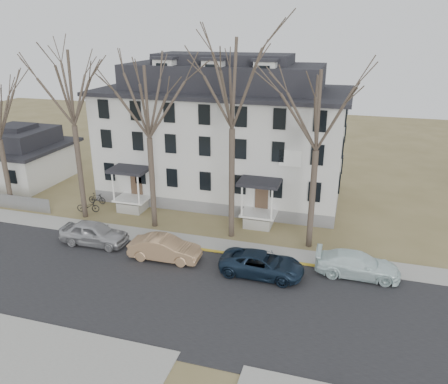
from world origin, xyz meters
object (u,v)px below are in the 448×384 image
(bicycle_right, at_px, (97,199))
(car_silver, at_px, (94,234))
(tree_mid_right, at_px, (319,105))
(car_navy, at_px, (262,265))
(small_house, at_px, (20,157))
(tree_mid_left, at_px, (147,97))
(bicycle_left, at_px, (88,207))
(boarding_house, at_px, (224,134))
(car_white, at_px, (357,265))
(tree_far_left, at_px, (69,83))
(tree_center, at_px, (232,77))
(car_tan, at_px, (165,249))

(bicycle_right, bearing_deg, car_silver, -150.42)
(tree_mid_right, bearing_deg, car_navy, -116.90)
(car_silver, bearing_deg, small_house, 53.32)
(tree_mid_left, relative_size, bicycle_left, 7.00)
(boarding_house, relative_size, car_white, 4.20)
(car_silver, bearing_deg, bicycle_left, 35.46)
(tree_far_left, distance_m, tree_center, 12.02)
(tree_far_left, relative_size, tree_center, 0.93)
(tree_far_left, xyz_separation_m, car_navy, (15.18, -4.58, -9.64))
(boarding_house, xyz_separation_m, bicycle_left, (-9.22, -7.35, -4.90))
(car_tan, xyz_separation_m, bicycle_right, (-9.32, 7.06, -0.29))
(tree_mid_left, bearing_deg, tree_mid_right, 0.00)
(car_tan, xyz_separation_m, car_navy, (6.35, -0.07, -0.06))
(car_white, height_order, bicycle_right, car_white)
(bicycle_right, bearing_deg, car_tan, -128.11)
(tree_mid_left, distance_m, tree_center, 6.18)
(tree_center, height_order, bicycle_left, tree_center)
(car_navy, bearing_deg, tree_far_left, 74.33)
(tree_mid_left, height_order, tree_mid_right, same)
(tree_mid_right, bearing_deg, bicycle_left, 177.41)
(car_silver, bearing_deg, boarding_house, -26.61)
(tree_mid_right, distance_m, car_white, 9.91)
(car_silver, distance_m, car_tan, 5.53)
(car_silver, bearing_deg, tree_mid_left, -35.74)
(tree_mid_left, xyz_separation_m, car_white, (14.68, -3.04, -8.88))
(tree_mid_left, xyz_separation_m, tree_center, (6.00, 0.00, 1.48))
(bicycle_left, bearing_deg, car_navy, -122.34)
(tree_far_left, relative_size, car_navy, 2.72)
(car_tan, distance_m, car_white, 11.94)
(bicycle_left, bearing_deg, small_house, 50.34)
(car_silver, xyz_separation_m, car_tan, (5.50, -0.58, -0.05))
(tree_center, relative_size, bicycle_left, 8.07)
(bicycle_left, bearing_deg, boarding_house, -64.52)
(car_tan, height_order, bicycle_right, car_tan)
(car_navy, bearing_deg, tree_mid_right, -25.79)
(tree_center, relative_size, bicycle_right, 9.35)
(tree_far_left, height_order, tree_mid_right, tree_far_left)
(boarding_house, relative_size, car_navy, 4.12)
(tree_mid_right, relative_size, car_tan, 2.77)
(small_house, height_order, car_white, small_house)
(small_house, bearing_deg, tree_mid_left, -20.03)
(tree_mid_left, xyz_separation_m, car_navy, (9.18, -4.58, -8.90))
(car_navy, distance_m, bicycle_left, 16.31)
(tree_mid_right, bearing_deg, tree_center, 180.00)
(tree_mid_right, distance_m, bicycle_left, 19.95)
(bicycle_right, bearing_deg, car_white, -105.80)
(tree_mid_right, distance_m, car_navy, 10.27)
(tree_far_left, height_order, car_tan, tree_far_left)
(car_white, bearing_deg, tree_far_left, 80.73)
(small_house, relative_size, bicycle_right, 5.53)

